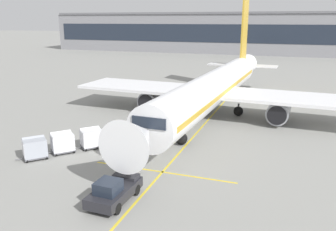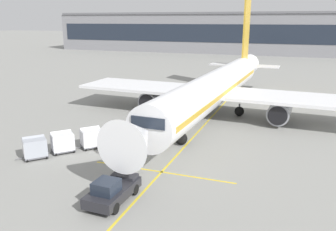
# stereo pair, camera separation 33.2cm
# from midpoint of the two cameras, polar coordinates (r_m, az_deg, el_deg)

# --- Properties ---
(ground_plane) EXTENTS (600.00, 600.00, 0.00)m
(ground_plane) POSITION_cam_midpoint_polar(r_m,az_deg,el_deg) (33.33, -5.17, -5.49)
(ground_plane) COLOR gray
(parked_airplane) EXTENTS (36.51, 47.10, 15.37)m
(parked_airplane) POSITION_cam_midpoint_polar(r_m,az_deg,el_deg) (44.29, 7.29, 4.48)
(parked_airplane) COLOR white
(parked_airplane) RESTS_ON ground
(belt_loader) EXTENTS (4.11, 4.82, 3.40)m
(belt_loader) POSITION_cam_midpoint_polar(r_m,az_deg,el_deg) (36.21, -3.24, -2.19)
(belt_loader) COLOR gold
(belt_loader) RESTS_ON ground
(baggage_cart_lead) EXTENTS (2.53, 2.56, 1.91)m
(baggage_cart_lead) POSITION_cam_midpoint_polar(r_m,az_deg,el_deg) (35.10, -7.85, -2.75)
(baggage_cart_lead) COLOR #515156
(baggage_cart_lead) RESTS_ON ground
(baggage_cart_second) EXTENTS (2.53, 2.56, 1.91)m
(baggage_cart_second) POSITION_cam_midpoint_polar(r_m,az_deg,el_deg) (34.10, -12.69, -3.54)
(baggage_cart_second) COLOR #515156
(baggage_cart_second) RESTS_ON ground
(baggage_cart_third) EXTENTS (2.53, 2.56, 1.91)m
(baggage_cart_third) POSITION_cam_midpoint_polar(r_m,az_deg,el_deg) (33.58, -17.17, -4.17)
(baggage_cart_third) COLOR #515156
(baggage_cart_third) RESTS_ON ground
(baggage_cart_fourth) EXTENTS (2.53, 2.56, 1.91)m
(baggage_cart_fourth) POSITION_cam_midpoint_polar(r_m,az_deg,el_deg) (32.93, -21.25, -4.93)
(baggage_cart_fourth) COLOR #515156
(baggage_cart_fourth) RESTS_ON ground
(pushback_tug) EXTENTS (2.26, 4.47, 1.83)m
(pushback_tug) POSITION_cam_midpoint_polar(r_m,az_deg,el_deg) (24.10, -9.24, -12.05)
(pushback_tug) COLOR #232328
(pushback_tug) RESTS_ON ground
(ground_crew_by_loader) EXTENTS (0.37, 0.53, 1.74)m
(ground_crew_by_loader) POSITION_cam_midpoint_polar(r_m,az_deg,el_deg) (34.89, -6.16, -2.81)
(ground_crew_by_loader) COLOR #514C42
(ground_crew_by_loader) RESTS_ON ground
(ground_crew_by_carts) EXTENTS (0.42, 0.47, 1.74)m
(ground_crew_by_carts) POSITION_cam_midpoint_polar(r_m,az_deg,el_deg) (37.08, -8.65, -1.80)
(ground_crew_by_carts) COLOR #514C42
(ground_crew_by_carts) RESTS_ON ground
(ground_crew_marshaller) EXTENTS (0.38, 0.53, 1.74)m
(ground_crew_marshaller) POSITION_cam_midpoint_polar(r_m,az_deg,el_deg) (33.78, -8.11, -3.50)
(ground_crew_marshaller) COLOR #333847
(ground_crew_marshaller) RESTS_ON ground
(safety_cone_engine_keepout) EXTENTS (0.63, 0.63, 0.71)m
(safety_cone_engine_keepout) POSITION_cam_midpoint_polar(r_m,az_deg,el_deg) (44.66, -1.37, 0.47)
(safety_cone_engine_keepout) COLOR black
(safety_cone_engine_keepout) RESTS_ON ground
(apron_guidance_line_lead_in) EXTENTS (0.20, 110.00, 0.01)m
(apron_guidance_line_lead_in) POSITION_cam_midpoint_polar(r_m,az_deg,el_deg) (44.31, 6.81, -0.21)
(apron_guidance_line_lead_in) COLOR yellow
(apron_guidance_line_lead_in) RESTS_ON ground
(apron_guidance_line_stop_bar) EXTENTS (12.00, 0.20, 0.01)m
(apron_guidance_line_stop_bar) POSITION_cam_midpoint_polar(r_m,az_deg,el_deg) (28.43, -1.19, -9.23)
(apron_guidance_line_stop_bar) COLOR yellow
(apron_guidance_line_stop_bar) RESTS_ON ground
(terminal_building) EXTENTS (145.19, 14.62, 14.47)m
(terminal_building) POSITION_cam_midpoint_polar(r_m,az_deg,el_deg) (130.94, 11.93, 13.05)
(terminal_building) COLOR gray
(terminal_building) RESTS_ON ground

